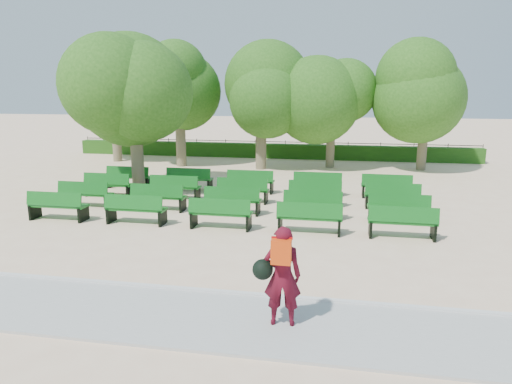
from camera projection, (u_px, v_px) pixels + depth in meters
ground at (209, 214)px, 16.16m from camera, size 120.00×120.00×0.00m
paving at (106, 310)px, 9.05m from camera, size 30.00×2.20×0.06m
curb at (131, 285)px, 10.15m from camera, size 30.00×0.12×0.10m
hedge at (269, 151)px, 29.50m from camera, size 26.00×0.70×0.90m
fence at (270, 157)px, 29.98m from camera, size 26.00×0.10×1.02m
tree_line at (258, 168)px, 25.76m from camera, size 21.80×6.80×7.04m
bench_array at (238, 205)px, 17.04m from camera, size 1.99×0.64×1.25m
tree_among at (133, 82)px, 18.59m from camera, size 4.57×4.57×6.70m
person at (281, 275)px, 8.25m from camera, size 0.91×0.56×1.89m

